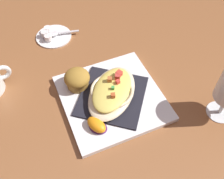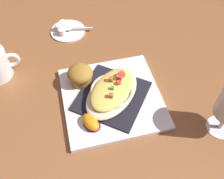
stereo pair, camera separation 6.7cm
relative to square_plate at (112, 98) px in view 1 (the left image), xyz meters
The scene contains 11 objects.
ground_plane 0.01m from the square_plate, ahead, with size 2.60×2.60×0.00m, color brown.
square_plate is the anchor object (origin of this frame).
folded_napkin 0.01m from the square_plate, ahead, with size 0.17×0.16×0.01m, color black.
gratin_dish 0.03m from the square_plate, 45.79° to the left, with size 0.20×0.21×0.05m.
muffin 0.11m from the square_plate, 141.20° to the left, with size 0.07×0.07×0.05m.
orange_garnish 0.10m from the square_plate, 128.39° to the right, with size 0.06×0.06×0.02m.
creamer_saucer 0.32m from the square_plate, 110.24° to the left, with size 0.11×0.11×0.01m, color white.
spoon 0.31m from the square_plate, 109.07° to the left, with size 0.10×0.03×0.01m.
creamer_cup_0 0.34m from the square_plate, 111.11° to the left, with size 0.02×0.02×0.02m, color white.
creamer_cup_1 0.33m from the square_plate, 114.25° to the left, with size 0.02×0.02×0.02m, color silver.
creamer_cup_2 0.31m from the square_plate, 114.63° to the left, with size 0.02×0.02×0.02m, color white.
Camera 1 is at (-0.12, -0.39, 0.57)m, focal length 41.92 mm.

